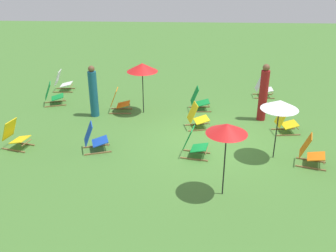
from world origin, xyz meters
name	(u,v)px	position (x,y,z in m)	size (l,w,h in m)	color
ground_plane	(209,142)	(0.00, 0.00, 0.00)	(40.00, 40.00, 0.00)	#477A33
deckchair_0	(94,139)	(-0.66, 3.23, 0.37)	(0.69, 0.87, 0.83)	olive
deckchair_1	(285,122)	(0.76, -2.37, 0.37)	(0.56, 0.81, 0.83)	olive
deckchair_2	(263,88)	(3.92, -2.24, 0.37)	(0.48, 0.76, 0.83)	olive
deckchair_3	(194,144)	(-0.83, 0.46, 0.37)	(0.61, 0.84, 0.83)	olive
deckchair_4	(119,102)	(2.20, 3.01, 0.37)	(0.51, 0.78, 0.83)	olive
deckchair_5	(15,136)	(-0.57, 5.53, 0.37)	(0.66, 0.86, 0.83)	olive
deckchair_6	(311,152)	(-1.15, -2.58, 0.37)	(0.67, 0.86, 0.83)	olive
deckchair_7	(62,82)	(4.23, 5.61, 0.37)	(0.51, 0.78, 0.83)	olive
deckchair_8	(53,95)	(2.75, 5.51, 0.37)	(0.69, 0.87, 0.83)	olive
deckchair_10	(199,100)	(2.48, 0.24, 0.37)	(0.53, 0.79, 0.83)	olive
deckchair_11	(197,117)	(0.98, 0.34, 0.37)	(0.64, 0.85, 0.83)	olive
umbrella_0	(227,129)	(-2.61, -0.19, 1.68)	(0.92, 0.92, 1.80)	black
umbrella_1	(142,67)	(2.16, 2.15, 1.61)	(1.04, 1.04, 1.76)	black
umbrella_2	(280,105)	(-0.82, -1.72, 1.55)	(0.98, 0.98, 1.67)	black
person_0	(263,94)	(1.74, -1.82, 0.92)	(0.31, 0.31, 1.90)	maroon
person_1	(93,92)	(1.80, 3.77, 0.84)	(0.35, 0.35, 1.75)	#195972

